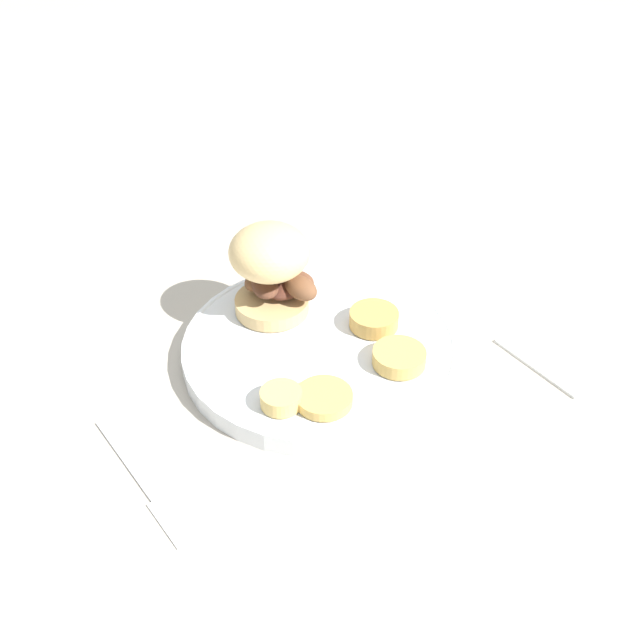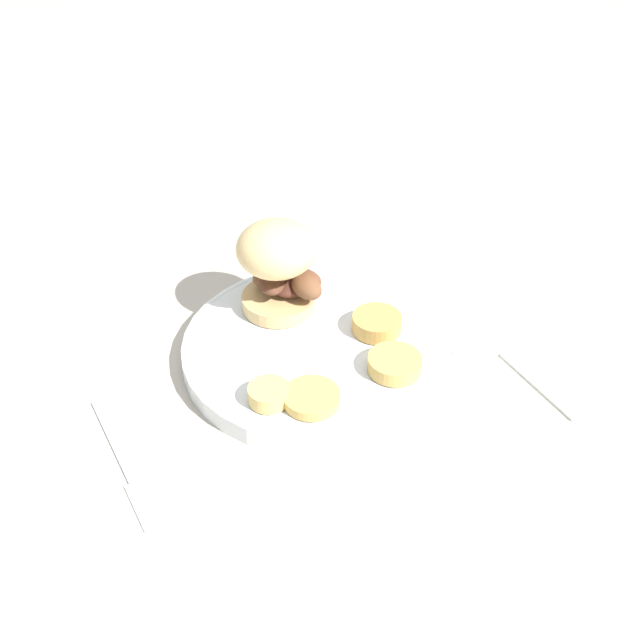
# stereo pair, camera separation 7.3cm
# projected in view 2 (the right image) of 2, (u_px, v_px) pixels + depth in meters

# --- Properties ---
(ground_plane) EXTENTS (4.00, 4.00, 0.00)m
(ground_plane) POSITION_uv_depth(u_px,v_px,m) (320.00, 356.00, 0.76)
(ground_plane) COLOR #B2A899
(dinner_plate) EXTENTS (0.28, 0.28, 0.02)m
(dinner_plate) POSITION_uv_depth(u_px,v_px,m) (320.00, 347.00, 0.75)
(dinner_plate) COLOR white
(dinner_plate) RESTS_ON ground_plane
(sandwich) EXTENTS (0.10, 0.09, 0.10)m
(sandwich) POSITION_uv_depth(u_px,v_px,m) (279.00, 264.00, 0.76)
(sandwich) COLOR tan
(sandwich) RESTS_ON dinner_plate
(potato_round_0) EXTENTS (0.04, 0.04, 0.02)m
(potato_round_0) POSITION_uv_depth(u_px,v_px,m) (266.00, 393.00, 0.68)
(potato_round_0) COLOR #DBB766
(potato_round_0) RESTS_ON dinner_plate
(potato_round_1) EXTENTS (0.05, 0.05, 0.01)m
(potato_round_1) POSITION_uv_depth(u_px,v_px,m) (395.00, 364.00, 0.71)
(potato_round_1) COLOR tan
(potato_round_1) RESTS_ON dinner_plate
(potato_round_2) EXTENTS (0.05, 0.05, 0.01)m
(potato_round_2) POSITION_uv_depth(u_px,v_px,m) (312.00, 398.00, 0.67)
(potato_round_2) COLOR tan
(potato_round_2) RESTS_ON dinner_plate
(potato_round_3) EXTENTS (0.05, 0.05, 0.02)m
(potato_round_3) POSITION_uv_depth(u_px,v_px,m) (377.00, 323.00, 0.76)
(potato_round_3) COLOR tan
(potato_round_3) RESTS_ON dinner_plate
(fork) EXTENTS (0.15, 0.11, 0.00)m
(fork) POSITION_uv_depth(u_px,v_px,m) (128.00, 460.00, 0.65)
(fork) COLOR silver
(fork) RESTS_ON ground_plane
(napkin) EXTENTS (0.12, 0.12, 0.01)m
(napkin) POSITION_uv_depth(u_px,v_px,m) (562.00, 374.00, 0.73)
(napkin) COLOR white
(napkin) RESTS_ON ground_plane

